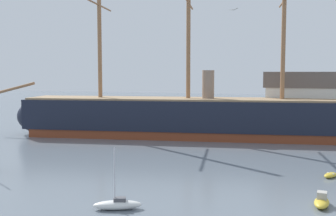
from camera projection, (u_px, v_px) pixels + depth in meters
tall_ship at (188, 117)px, 71.83m from camera, size 69.22×18.72×33.43m
sailboat_near_centre at (118, 204)px, 34.34m from camera, size 4.21×2.68×5.28m
motorboat_mid_right at (322, 201)px, 35.11m from camera, size 1.54×3.07×1.24m
dinghy_alongside_stern at (330, 175)px, 44.77m from camera, size 1.92×2.37×0.52m
dinghy_far_left at (51, 131)px, 77.08m from camera, size 1.26×2.81×0.66m
motorboat_distant_centre at (218, 129)px, 77.97m from camera, size 4.88×4.07×1.92m
seagull_in_flight at (233, 10)px, 38.92m from camera, size 1.07×0.97×0.14m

